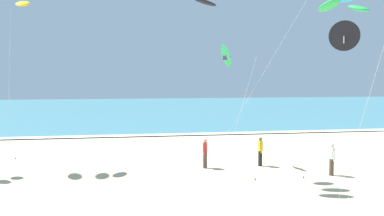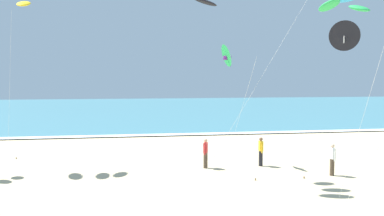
{
  "view_description": "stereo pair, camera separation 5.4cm",
  "coord_description": "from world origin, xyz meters",
  "px_view_note": "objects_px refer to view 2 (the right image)",
  "views": [
    {
      "loc": [
        -2.43,
        -6.92,
        4.86
      ],
      "look_at": [
        -0.01,
        7.7,
        3.75
      ],
      "focal_mm": 38.02,
      "sensor_mm": 36.0,
      "label": 1
    },
    {
      "loc": [
        -2.38,
        -6.93,
        4.86
      ],
      "look_at": [
        -0.01,
        7.7,
        3.75
      ],
      "focal_mm": 38.02,
      "sensor_mm": 36.0,
      "label": 2
    }
  ],
  "objects_px": {
    "kite_delta_charcoal_outer": "(345,37)",
    "bystander_red_top": "(206,153)",
    "bystander_yellow_top": "(261,151)",
    "kite_arc_ivory_near": "(2,1)",
    "kite_delta_emerald_distant": "(227,56)",
    "bystander_white_top": "(332,159)",
    "kite_arc_cobalt_low": "(345,5)"
  },
  "relations": [
    {
      "from": "bystander_yellow_top",
      "to": "kite_arc_ivory_near",
      "type": "bearing_deg",
      "value": 170.04
    },
    {
      "from": "kite_delta_emerald_distant",
      "to": "bystander_yellow_top",
      "type": "relative_size",
      "value": 4.24
    },
    {
      "from": "bystander_white_top",
      "to": "kite_arc_ivory_near",
      "type": "bearing_deg",
      "value": 162.96
    },
    {
      "from": "bystander_white_top",
      "to": "bystander_yellow_top",
      "type": "bearing_deg",
      "value": 136.34
    },
    {
      "from": "kite_delta_emerald_distant",
      "to": "bystander_yellow_top",
      "type": "bearing_deg",
      "value": -35.0
    },
    {
      "from": "kite_arc_cobalt_low",
      "to": "kite_delta_emerald_distant",
      "type": "relative_size",
      "value": 1.18
    },
    {
      "from": "kite_delta_emerald_distant",
      "to": "bystander_yellow_top",
      "type": "height_order",
      "value": "kite_delta_emerald_distant"
    },
    {
      "from": "bystander_red_top",
      "to": "bystander_yellow_top",
      "type": "relative_size",
      "value": 1.0
    },
    {
      "from": "kite_arc_ivory_near",
      "to": "bystander_yellow_top",
      "type": "bearing_deg",
      "value": -9.96
    },
    {
      "from": "bystander_red_top",
      "to": "bystander_white_top",
      "type": "distance_m",
      "value": 6.45
    },
    {
      "from": "kite_arc_ivory_near",
      "to": "bystander_red_top",
      "type": "xyz_separation_m",
      "value": [
        10.71,
        -2.44,
        -8.18
      ]
    },
    {
      "from": "bystander_white_top",
      "to": "bystander_red_top",
      "type": "bearing_deg",
      "value": 155.81
    },
    {
      "from": "kite_delta_emerald_distant",
      "to": "kite_delta_charcoal_outer",
      "type": "bearing_deg",
      "value": -79.27
    },
    {
      "from": "kite_arc_ivory_near",
      "to": "kite_delta_charcoal_outer",
      "type": "height_order",
      "value": "kite_arc_ivory_near"
    },
    {
      "from": "bystander_yellow_top",
      "to": "kite_delta_emerald_distant",
      "type": "bearing_deg",
      "value": 145.0
    },
    {
      "from": "kite_arc_cobalt_low",
      "to": "kite_delta_emerald_distant",
      "type": "distance_m",
      "value": 8.26
    },
    {
      "from": "kite_arc_cobalt_low",
      "to": "bystander_yellow_top",
      "type": "xyz_separation_m",
      "value": [
        -1.05,
        6.51,
        -6.83
      ]
    },
    {
      "from": "bystander_white_top",
      "to": "kite_delta_emerald_distant",
      "type": "bearing_deg",
      "value": 139.29
    },
    {
      "from": "kite_delta_charcoal_outer",
      "to": "bystander_red_top",
      "type": "height_order",
      "value": "kite_delta_charcoal_outer"
    },
    {
      "from": "kite_delta_emerald_distant",
      "to": "bystander_white_top",
      "type": "bearing_deg",
      "value": -40.71
    },
    {
      "from": "kite_delta_emerald_distant",
      "to": "bystander_white_top",
      "type": "relative_size",
      "value": 4.24
    },
    {
      "from": "kite_delta_charcoal_outer",
      "to": "bystander_red_top",
      "type": "relative_size",
      "value": 4.28
    },
    {
      "from": "kite_delta_charcoal_outer",
      "to": "bystander_yellow_top",
      "type": "xyz_separation_m",
      "value": [
        -0.14,
        8.2,
        -5.44
      ]
    },
    {
      "from": "kite_arc_cobalt_low",
      "to": "kite_delta_charcoal_outer",
      "type": "distance_m",
      "value": 2.37
    },
    {
      "from": "bystander_white_top",
      "to": "bystander_yellow_top",
      "type": "xyz_separation_m",
      "value": [
        -2.79,
        2.66,
        0.0
      ]
    },
    {
      "from": "bystander_white_top",
      "to": "kite_arc_cobalt_low",
      "type": "bearing_deg",
      "value": -114.38
    },
    {
      "from": "kite_delta_emerald_distant",
      "to": "bystander_yellow_top",
      "type": "distance_m",
      "value": 5.64
    },
    {
      "from": "bystander_red_top",
      "to": "bystander_yellow_top",
      "type": "height_order",
      "value": "same"
    },
    {
      "from": "bystander_red_top",
      "to": "bystander_yellow_top",
      "type": "distance_m",
      "value": 3.1
    },
    {
      "from": "kite_arc_cobalt_low",
      "to": "kite_delta_charcoal_outer",
      "type": "relative_size",
      "value": 1.17
    },
    {
      "from": "kite_arc_ivory_near",
      "to": "kite_delta_emerald_distant",
      "type": "distance_m",
      "value": 12.58
    },
    {
      "from": "kite_delta_emerald_distant",
      "to": "bystander_red_top",
      "type": "height_order",
      "value": "kite_delta_emerald_distant"
    }
  ]
}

